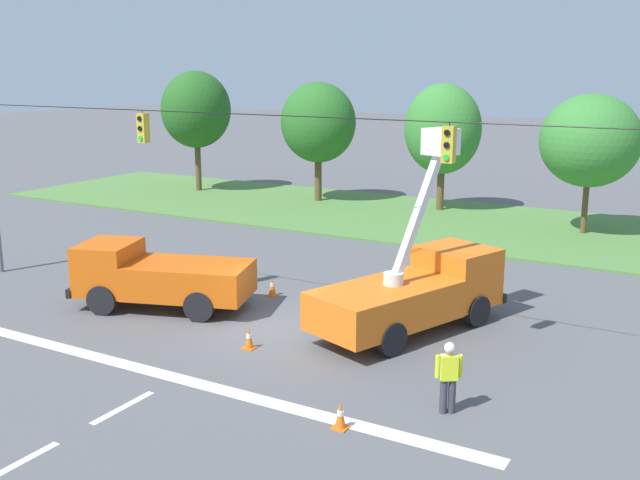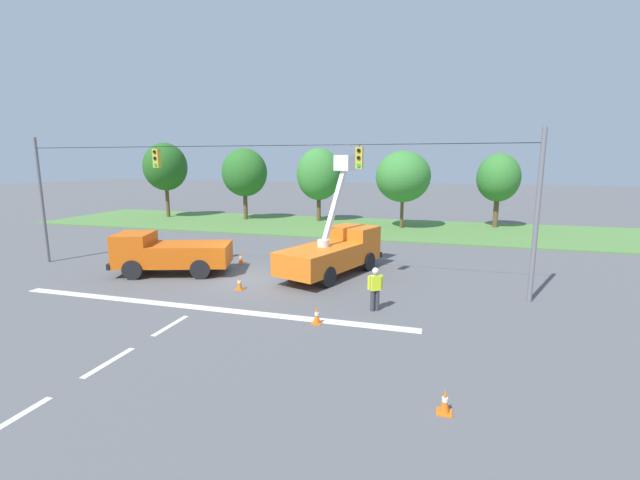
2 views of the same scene
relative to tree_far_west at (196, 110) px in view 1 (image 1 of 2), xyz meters
name	(u,v)px [view 1 (image 1 of 2)]	position (x,y,z in m)	size (l,w,h in m)	color
ground_plane	(273,327)	(18.51, -19.29, -5.28)	(200.00, 200.00, 0.00)	#565659
grass_verge	(465,223)	(18.51, -1.29, -5.23)	(56.00, 12.00, 0.10)	#517F3D
lane_markings	(138,399)	(18.51, -25.36, -5.27)	(17.60, 15.25, 0.01)	silver
signal_gantry	(273,194)	(18.57, -19.29, -1.03)	(26.20, 0.33, 7.20)	slate
tree_far_west	(196,110)	(0.00, 0.00, 0.00)	(4.31, 4.61, 7.72)	brown
tree_west	(318,123)	(8.65, 0.59, -0.54)	(4.55, 4.08, 7.12)	brown
tree_centre	(443,129)	(16.08, 1.46, -0.67)	(4.30, 3.75, 7.11)	brown
tree_east	(590,141)	(24.32, -0.77, -0.72)	(4.68, 5.08, 6.77)	brown
utility_truck_bucket_lift	(416,289)	(22.44, -17.24, -3.96)	(4.51, 7.13, 6.18)	orange
utility_truck_support_near	(157,276)	(14.06, -19.61, -4.15)	(6.36, 4.08, 2.19)	#D6560F
road_worker	(449,373)	(25.38, -22.24, -4.28)	(0.56, 0.42, 1.77)	#383842
traffic_cone_foreground_left	(340,415)	(23.55, -24.19, -4.96)	(0.36, 0.36, 0.66)	orange
traffic_cone_foreground_right	(478,293)	(23.35, -13.83, -4.89)	(0.36, 0.36, 0.78)	orange
traffic_cone_mid_left	(272,286)	(16.66, -16.55, -4.94)	(0.36, 0.36, 0.69)	orange
traffic_cone_mid_right	(249,338)	(18.91, -21.18, -4.95)	(0.36, 0.36, 0.67)	orange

